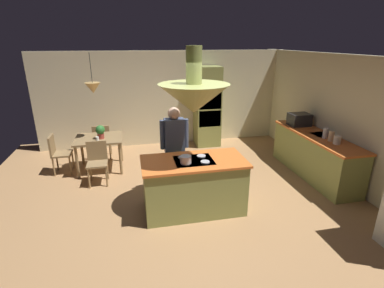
{
  "coord_description": "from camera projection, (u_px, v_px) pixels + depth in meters",
  "views": [
    {
      "loc": [
        -0.96,
        -4.53,
        2.81
      ],
      "look_at": [
        0.1,
        0.4,
        1.0
      ],
      "focal_mm": 27.23,
      "sensor_mm": 36.0,
      "label": 1
    }
  ],
  "objects": [
    {
      "name": "cooking_pot_on_cooktop",
      "position": [
        186.0,
        160.0,
        4.63
      ],
      "size": [
        0.18,
        0.18,
        0.12
      ],
      "primitive_type": "cylinder",
      "color": "#B2B2B7",
      "rests_on": "kitchen_island"
    },
    {
      "name": "canister_tea",
      "position": [
        325.0,
        133.0,
        5.85
      ],
      "size": [
        0.1,
        0.1,
        0.21
      ],
      "primitive_type": "cylinder",
      "color": "silver",
      "rests_on": "counter_run_right"
    },
    {
      "name": "pendant_light_over_table",
      "position": [
        93.0,
        88.0,
        6.09
      ],
      "size": [
        0.32,
        0.32,
        0.82
      ],
      "color": "#E0B266"
    },
    {
      "name": "canister_sugar",
      "position": [
        331.0,
        136.0,
        5.69
      ],
      "size": [
        0.11,
        0.11,
        0.2
      ],
      "primitive_type": "cylinder",
      "color": "#E0B78C",
      "rests_on": "counter_run_right"
    },
    {
      "name": "dining_table",
      "position": [
        99.0,
        142.0,
        6.49
      ],
      "size": [
        1.02,
        0.88,
        0.76
      ],
      "color": "olive",
      "rests_on": "ground"
    },
    {
      "name": "wall_back",
      "position": [
        165.0,
        99.0,
        8.05
      ],
      "size": [
        6.8,
        0.1,
        2.55
      ],
      "primitive_type": "cube",
      "color": "beige",
      "rests_on": "ground"
    },
    {
      "name": "cup_on_table",
      "position": [
        97.0,
        139.0,
        6.24
      ],
      "size": [
        0.07,
        0.07,
        0.09
      ],
      "primitive_type": "cylinder",
      "color": "white",
      "rests_on": "dining_table"
    },
    {
      "name": "chair_facing_island",
      "position": [
        97.0,
        160.0,
        5.94
      ],
      "size": [
        0.4,
        0.4,
        0.87
      ],
      "color": "olive",
      "rests_on": "ground"
    },
    {
      "name": "person_at_island",
      "position": [
        175.0,
        145.0,
        5.41
      ],
      "size": [
        0.53,
        0.22,
        1.68
      ],
      "color": "tan",
      "rests_on": "ground"
    },
    {
      "name": "oven_tower",
      "position": [
        207.0,
        107.0,
        7.96
      ],
      "size": [
        0.66,
        0.62,
        2.16
      ],
      "color": "#8C934C",
      "rests_on": "ground"
    },
    {
      "name": "canister_flour",
      "position": [
        337.0,
        140.0,
        5.52
      ],
      "size": [
        0.14,
        0.14,
        0.16
      ],
      "primitive_type": "cylinder",
      "color": "silver",
      "rests_on": "counter_run_right"
    },
    {
      "name": "chair_at_corner",
      "position": [
        58.0,
        151.0,
        6.37
      ],
      "size": [
        0.4,
        0.4,
        0.87
      ],
      "rotation": [
        0.0,
        0.0,
        1.57
      ],
      "color": "olive",
      "rests_on": "ground"
    },
    {
      "name": "microwave_on_counter",
      "position": [
        299.0,
        120.0,
        6.72
      ],
      "size": [
        0.46,
        0.36,
        0.28
      ],
      "primitive_type": "cube",
      "color": "#232326",
      "rests_on": "counter_run_right"
    },
    {
      "name": "ground",
      "position": [
        191.0,
        203.0,
        5.3
      ],
      "size": [
        8.16,
        8.16,
        0.0
      ],
      "primitive_type": "plane",
      "color": "#AD7F51"
    },
    {
      "name": "counter_run_right",
      "position": [
        314.0,
        155.0,
        6.26
      ],
      "size": [
        0.73,
        2.44,
        0.93
      ],
      "color": "#8C934C",
      "rests_on": "ground"
    },
    {
      "name": "kitchen_island",
      "position": [
        194.0,
        185.0,
        4.96
      ],
      "size": [
        1.73,
        0.88,
        0.95
      ],
      "color": "#8C934C",
      "rests_on": "ground"
    },
    {
      "name": "range_hood",
      "position": [
        194.0,
        97.0,
        4.45
      ],
      "size": [
        1.1,
        1.1,
        1.0
      ],
      "color": "#8C934C"
    },
    {
      "name": "potted_plant_on_table",
      "position": [
        100.0,
        131.0,
        6.35
      ],
      "size": [
        0.2,
        0.2,
        0.3
      ],
      "color": "#99382D",
      "rests_on": "dining_table"
    },
    {
      "name": "wall_right",
      "position": [
        344.0,
        120.0,
        5.89
      ],
      "size": [
        0.1,
        7.2,
        2.55
      ],
      "primitive_type": "cube",
      "color": "beige",
      "rests_on": "ground"
    },
    {
      "name": "chair_by_back_wall",
      "position": [
        102.0,
        139.0,
        7.15
      ],
      "size": [
        0.4,
        0.4,
        0.87
      ],
      "rotation": [
        0.0,
        0.0,
        3.14
      ],
      "color": "olive",
      "rests_on": "ground"
    }
  ]
}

